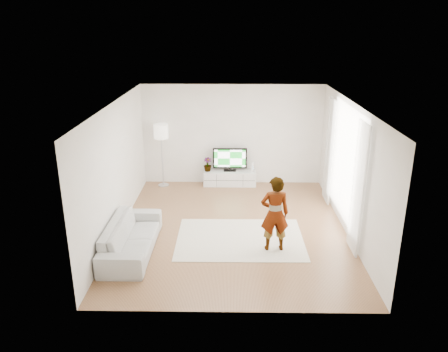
{
  "coord_description": "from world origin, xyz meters",
  "views": [
    {
      "loc": [
        -0.04,
        -8.84,
        4.37
      ],
      "look_at": [
        -0.19,
        0.4,
        1.1
      ],
      "focal_mm": 35.0,
      "sensor_mm": 36.0,
      "label": 1
    }
  ],
  "objects_px": {
    "player": "(275,214)",
    "floor_lamp": "(161,134)",
    "media_console": "(230,178)",
    "television": "(230,159)",
    "sofa": "(131,237)",
    "rug": "(240,239)"
  },
  "relations": [
    {
      "from": "rug",
      "to": "sofa",
      "type": "distance_m",
      "value": 2.27
    },
    {
      "from": "rug",
      "to": "player",
      "type": "xyz_separation_m",
      "value": [
        0.67,
        -0.43,
        0.79
      ]
    },
    {
      "from": "rug",
      "to": "sofa",
      "type": "xyz_separation_m",
      "value": [
        -2.18,
        -0.55,
        0.32
      ]
    },
    {
      "from": "rug",
      "to": "player",
      "type": "distance_m",
      "value": 1.12
    },
    {
      "from": "media_console",
      "to": "television",
      "type": "height_order",
      "value": "television"
    },
    {
      "from": "player",
      "to": "sofa",
      "type": "distance_m",
      "value": 2.89
    },
    {
      "from": "media_console",
      "to": "television",
      "type": "distance_m",
      "value": 0.57
    },
    {
      "from": "rug",
      "to": "floor_lamp",
      "type": "bearing_deg",
      "value": 123.24
    },
    {
      "from": "sofa",
      "to": "floor_lamp",
      "type": "xyz_separation_m",
      "value": [
        0.08,
        3.77,
        1.17
      ]
    },
    {
      "from": "media_console",
      "to": "floor_lamp",
      "type": "bearing_deg",
      "value": -178.02
    },
    {
      "from": "television",
      "to": "player",
      "type": "height_order",
      "value": "player"
    },
    {
      "from": "sofa",
      "to": "media_console",
      "type": "bearing_deg",
      "value": -26.65
    },
    {
      "from": "media_console",
      "to": "player",
      "type": "height_order",
      "value": "player"
    },
    {
      "from": "player",
      "to": "television",
      "type": "bearing_deg",
      "value": -79.87
    },
    {
      "from": "player",
      "to": "sofa",
      "type": "height_order",
      "value": "player"
    },
    {
      "from": "sofa",
      "to": "rug",
      "type": "bearing_deg",
      "value": -75.45
    },
    {
      "from": "media_console",
      "to": "sofa",
      "type": "bearing_deg",
      "value": -116.99
    },
    {
      "from": "television",
      "to": "player",
      "type": "relative_size",
      "value": 0.61
    },
    {
      "from": "media_console",
      "to": "player",
      "type": "xyz_separation_m",
      "value": [
        0.9,
        -3.71,
        0.58
      ]
    },
    {
      "from": "player",
      "to": "floor_lamp",
      "type": "xyz_separation_m",
      "value": [
        -2.78,
        3.64,
        0.7
      ]
    },
    {
      "from": "media_console",
      "to": "player",
      "type": "distance_m",
      "value": 3.86
    },
    {
      "from": "media_console",
      "to": "player",
      "type": "relative_size",
      "value": 0.94
    }
  ]
}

